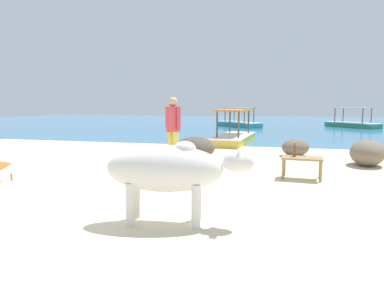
{
  "coord_description": "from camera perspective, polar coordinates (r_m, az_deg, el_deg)",
  "views": [
    {
      "loc": [
        2.33,
        -4.71,
        1.48
      ],
      "look_at": [
        0.3,
        3.0,
        0.55
      ],
      "focal_mm": 31.53,
      "sensor_mm": 36.0,
      "label": 1
    }
  ],
  "objects": [
    {
      "name": "sand_beach",
      "position": [
        5.45,
        -11.26,
        -9.0
      ],
      "size": [
        18.0,
        14.0,
        0.04
      ],
      "primitive_type": "cube",
      "color": "beige",
      "rests_on": "ground"
    },
    {
      "name": "water_surface",
      "position": [
        26.85,
        9.77,
        3.39
      ],
      "size": [
        60.0,
        36.0,
        0.03
      ],
      "primitive_type": "cube",
      "color": "teal",
      "rests_on": "ground"
    },
    {
      "name": "cow",
      "position": [
        4.07,
        -3.98,
        -4.3
      ],
      "size": [
        1.82,
        0.75,
        1.01
      ],
      "rotation": [
        0.0,
        0.0,
        0.16
      ],
      "color": "silver",
      "rests_on": "sand_beach"
    },
    {
      "name": "low_bench_table",
      "position": [
        6.88,
        18.12,
        -2.72
      ],
      "size": [
        0.79,
        0.5,
        0.43
      ],
      "rotation": [
        0.0,
        0.0,
        -0.07
      ],
      "color": "#A37A4C",
      "rests_on": "sand_beach"
    },
    {
      "name": "bottle",
      "position": [
        6.91,
        16.97,
        -1.06
      ],
      "size": [
        0.07,
        0.07,
        0.3
      ],
      "color": "brown",
      "rests_on": "low_bench_table"
    },
    {
      "name": "person_standing",
      "position": [
        7.87,
        -3.23,
        3.06
      ],
      "size": [
        0.44,
        0.32,
        1.62
      ],
      "rotation": [
        0.0,
        0.0,
        4.13
      ],
      "color": "#DBC64C",
      "rests_on": "sand_beach"
    },
    {
      "name": "shore_rock_large",
      "position": [
        9.02,
        27.51,
        -1.34
      ],
      "size": [
        0.94,
        1.21,
        0.61
      ],
      "primitive_type": "ellipsoid",
      "rotation": [
        0.0,
        0.0,
        1.41
      ],
      "color": "#756651",
      "rests_on": "sand_beach"
    },
    {
      "name": "shore_rock_medium",
      "position": [
        9.96,
        17.11,
        -0.54
      ],
      "size": [
        1.05,
        1.15,
        0.49
      ],
      "primitive_type": "ellipsoid",
      "rotation": [
        0.0,
        0.0,
        1.08
      ],
      "color": "#6B5B4C",
      "rests_on": "sand_beach"
    },
    {
      "name": "shore_rock_small",
      "position": [
        9.02,
        0.57,
        -0.62
      ],
      "size": [
        1.39,
        1.38,
        0.6
      ],
      "primitive_type": "ellipsoid",
      "rotation": [
        0.0,
        0.0,
        0.48
      ],
      "color": "brown",
      "rests_on": "sand_beach"
    },
    {
      "name": "boat_teal",
      "position": [
        22.92,
        7.93,
        3.61
      ],
      "size": [
        3.37,
        3.45,
        1.29
      ],
      "rotation": [
        0.0,
        0.0,
        2.33
      ],
      "color": "teal",
      "rests_on": "water_surface"
    },
    {
      "name": "boat_green",
      "position": [
        24.46,
        25.44,
        3.21
      ],
      "size": [
        3.21,
        3.58,
        1.29
      ],
      "rotation": [
        0.0,
        0.0,
        2.25
      ],
      "color": "#338E66",
      "rests_on": "water_surface"
    },
    {
      "name": "boat_yellow",
      "position": [
        12.93,
        7.07,
        1.32
      ],
      "size": [
        1.39,
        3.74,
        1.29
      ],
      "rotation": [
        0.0,
        0.0,
        4.65
      ],
      "color": "gold",
      "rests_on": "water_surface"
    }
  ]
}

